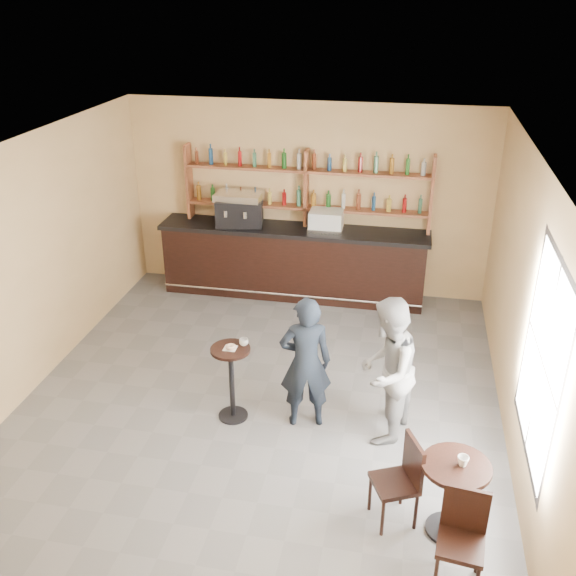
% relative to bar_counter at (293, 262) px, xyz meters
% --- Properties ---
extents(floor, '(7.00, 7.00, 0.00)m').
position_rel_bar_counter_xyz_m(floor, '(0.17, -3.15, -0.60)').
color(floor, slate).
rests_on(floor, ground).
extents(ceiling, '(7.00, 7.00, 0.00)m').
position_rel_bar_counter_xyz_m(ceiling, '(0.17, -3.15, 2.60)').
color(ceiling, white).
rests_on(ceiling, wall_back).
extents(wall_back, '(7.00, 0.00, 7.00)m').
position_rel_bar_counter_xyz_m(wall_back, '(0.17, 0.35, 1.00)').
color(wall_back, tan).
rests_on(wall_back, floor).
extents(wall_front, '(7.00, 0.00, 7.00)m').
position_rel_bar_counter_xyz_m(wall_front, '(0.17, -6.65, 1.00)').
color(wall_front, tan).
rests_on(wall_front, floor).
extents(wall_left, '(0.00, 7.00, 7.00)m').
position_rel_bar_counter_xyz_m(wall_left, '(-2.83, -3.15, 1.00)').
color(wall_left, tan).
rests_on(wall_left, floor).
extents(wall_right, '(0.00, 7.00, 7.00)m').
position_rel_bar_counter_xyz_m(wall_right, '(3.17, -3.15, 1.00)').
color(wall_right, tan).
rests_on(wall_right, floor).
extents(window_pane, '(0.00, 2.00, 2.00)m').
position_rel_bar_counter_xyz_m(window_pane, '(3.16, -4.35, 1.10)').
color(window_pane, white).
rests_on(window_pane, wall_right).
extents(window_frame, '(0.04, 1.70, 2.10)m').
position_rel_bar_counter_xyz_m(window_frame, '(3.16, -4.35, 1.10)').
color(window_frame, black).
rests_on(window_frame, wall_right).
extents(shelf_unit, '(4.00, 0.26, 1.40)m').
position_rel_bar_counter_xyz_m(shelf_unit, '(0.17, 0.22, 1.21)').
color(shelf_unit, brown).
rests_on(shelf_unit, wall_back).
extents(liquor_bottles, '(3.68, 0.10, 1.00)m').
position_rel_bar_counter_xyz_m(liquor_bottles, '(0.17, 0.22, 1.38)').
color(liquor_bottles, '#8C5919').
rests_on(liquor_bottles, shelf_unit).
extents(bar_counter, '(4.46, 0.87, 1.21)m').
position_rel_bar_counter_xyz_m(bar_counter, '(0.00, 0.00, 0.00)').
color(bar_counter, black).
rests_on(bar_counter, floor).
extents(espresso_machine, '(0.83, 0.61, 0.54)m').
position_rel_bar_counter_xyz_m(espresso_machine, '(-0.91, 0.00, 0.88)').
color(espresso_machine, black).
rests_on(espresso_machine, bar_counter).
extents(pastry_case, '(0.61, 0.52, 0.33)m').
position_rel_bar_counter_xyz_m(pastry_case, '(0.54, 0.00, 0.77)').
color(pastry_case, silver).
rests_on(pastry_case, bar_counter).
extents(pedestal_table, '(0.50, 0.50, 0.98)m').
position_rel_bar_counter_xyz_m(pedestal_table, '(-0.09, -3.53, -0.11)').
color(pedestal_table, black).
rests_on(pedestal_table, floor).
extents(napkin, '(0.15, 0.15, 0.00)m').
position_rel_bar_counter_xyz_m(napkin, '(-0.09, -3.53, 0.38)').
color(napkin, white).
rests_on(napkin, pedestal_table).
extents(donut, '(0.17, 0.17, 0.05)m').
position_rel_bar_counter_xyz_m(donut, '(-0.08, -3.54, 0.40)').
color(donut, '#C27747').
rests_on(donut, napkin).
extents(cup_pedestal, '(0.14, 0.14, 0.09)m').
position_rel_bar_counter_xyz_m(cup_pedestal, '(0.05, -3.43, 0.42)').
color(cup_pedestal, white).
rests_on(cup_pedestal, pedestal_table).
extents(man_main, '(0.70, 0.54, 1.69)m').
position_rel_bar_counter_xyz_m(man_main, '(0.80, -3.46, 0.24)').
color(man_main, black).
rests_on(man_main, floor).
extents(cafe_table, '(0.77, 0.77, 0.83)m').
position_rel_bar_counter_xyz_m(cafe_table, '(2.46, -4.90, -0.19)').
color(cafe_table, black).
rests_on(cafe_table, floor).
extents(cup_cafe, '(0.13, 0.13, 0.10)m').
position_rel_bar_counter_xyz_m(cup_cafe, '(2.51, -4.90, 0.27)').
color(cup_cafe, white).
rests_on(cup_cafe, cafe_table).
extents(chair_west, '(0.54, 0.54, 0.93)m').
position_rel_bar_counter_xyz_m(chair_west, '(1.91, -4.85, -0.14)').
color(chair_west, black).
rests_on(chair_west, floor).
extents(chair_south, '(0.45, 0.45, 0.93)m').
position_rel_bar_counter_xyz_m(chair_south, '(2.51, -5.50, -0.14)').
color(chair_south, black).
rests_on(chair_south, floor).
extents(patron_second, '(0.86, 1.00, 1.78)m').
position_rel_bar_counter_xyz_m(patron_second, '(1.74, -3.52, 0.28)').
color(patron_second, gray).
rests_on(patron_second, floor).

